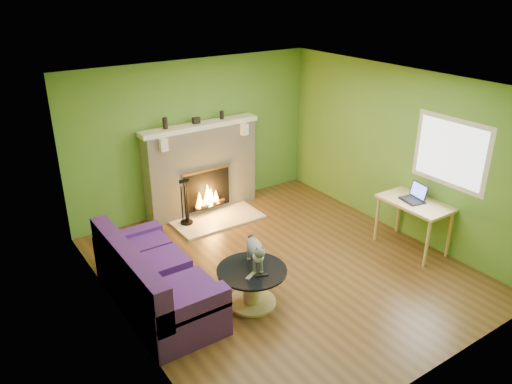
% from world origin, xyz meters
% --- Properties ---
extents(floor, '(5.00, 5.00, 0.00)m').
position_xyz_m(floor, '(0.00, 0.00, 0.00)').
color(floor, '#563418').
rests_on(floor, ground).
extents(ceiling, '(5.00, 5.00, 0.00)m').
position_xyz_m(ceiling, '(0.00, 0.00, 2.60)').
color(ceiling, white).
rests_on(ceiling, wall_back).
extents(wall_back, '(5.00, 0.00, 5.00)m').
position_xyz_m(wall_back, '(0.00, 2.50, 1.30)').
color(wall_back, '#4D882C').
rests_on(wall_back, floor).
extents(wall_front, '(5.00, 0.00, 5.00)m').
position_xyz_m(wall_front, '(0.00, -2.50, 1.30)').
color(wall_front, '#4D882C').
rests_on(wall_front, floor).
extents(wall_left, '(0.00, 5.00, 5.00)m').
position_xyz_m(wall_left, '(-2.25, 0.00, 1.30)').
color(wall_left, '#4D882C').
rests_on(wall_left, floor).
extents(wall_right, '(0.00, 5.00, 5.00)m').
position_xyz_m(wall_right, '(2.25, 0.00, 1.30)').
color(wall_right, '#4D882C').
rests_on(wall_right, floor).
extents(window_frame, '(0.00, 1.20, 1.20)m').
position_xyz_m(window_frame, '(2.24, -0.90, 1.55)').
color(window_frame, silver).
rests_on(window_frame, wall_right).
extents(window_pane, '(0.00, 1.06, 1.06)m').
position_xyz_m(window_pane, '(2.23, -0.90, 1.55)').
color(window_pane, white).
rests_on(window_pane, wall_right).
extents(fireplace, '(2.10, 0.46, 1.58)m').
position_xyz_m(fireplace, '(0.00, 2.32, 0.77)').
color(fireplace, beige).
rests_on(fireplace, floor).
extents(hearth, '(1.50, 0.75, 0.03)m').
position_xyz_m(hearth, '(0.00, 1.80, 0.01)').
color(hearth, beige).
rests_on(hearth, floor).
extents(mantel, '(2.10, 0.28, 0.08)m').
position_xyz_m(mantel, '(0.00, 2.30, 1.54)').
color(mantel, white).
rests_on(mantel, fireplace).
extents(sofa, '(0.92, 2.04, 0.92)m').
position_xyz_m(sofa, '(-1.86, 0.19, 0.36)').
color(sofa, '#461B68').
rests_on(sofa, floor).
extents(coffee_table, '(0.88, 0.88, 0.50)m').
position_xyz_m(coffee_table, '(-0.82, -0.46, 0.29)').
color(coffee_table, tan).
rests_on(coffee_table, floor).
extents(desk, '(0.61, 1.05, 0.77)m').
position_xyz_m(desk, '(1.95, -0.65, 0.68)').
color(desk, tan).
rests_on(desk, floor).
extents(cat, '(0.47, 0.71, 0.42)m').
position_xyz_m(cat, '(-0.74, -0.41, 0.71)').
color(cat, slate).
rests_on(cat, coffee_table).
extents(remote_silver, '(0.17, 0.11, 0.02)m').
position_xyz_m(remote_silver, '(-0.92, -0.58, 0.51)').
color(remote_silver, gray).
rests_on(remote_silver, coffee_table).
extents(remote_black, '(0.16, 0.09, 0.02)m').
position_xyz_m(remote_black, '(-0.80, -0.64, 0.50)').
color(remote_black, black).
rests_on(remote_black, coffee_table).
extents(laptop, '(0.35, 0.38, 0.25)m').
position_xyz_m(laptop, '(1.93, -0.60, 0.90)').
color(laptop, black).
rests_on(laptop, desk).
extents(fire_tools, '(0.21, 0.21, 0.79)m').
position_xyz_m(fire_tools, '(-0.51, 1.95, 0.43)').
color(fire_tools, black).
rests_on(fire_tools, hearth).
extents(mantel_vase_left, '(0.08, 0.08, 0.18)m').
position_xyz_m(mantel_vase_left, '(-0.60, 2.33, 1.67)').
color(mantel_vase_left, black).
rests_on(mantel_vase_left, mantel).
extents(mantel_vase_right, '(0.07, 0.07, 0.14)m').
position_xyz_m(mantel_vase_right, '(0.44, 2.33, 1.65)').
color(mantel_vase_right, black).
rests_on(mantel_vase_right, mantel).
extents(mantel_box, '(0.12, 0.08, 0.10)m').
position_xyz_m(mantel_box, '(-0.05, 2.33, 1.63)').
color(mantel_box, black).
rests_on(mantel_box, mantel).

